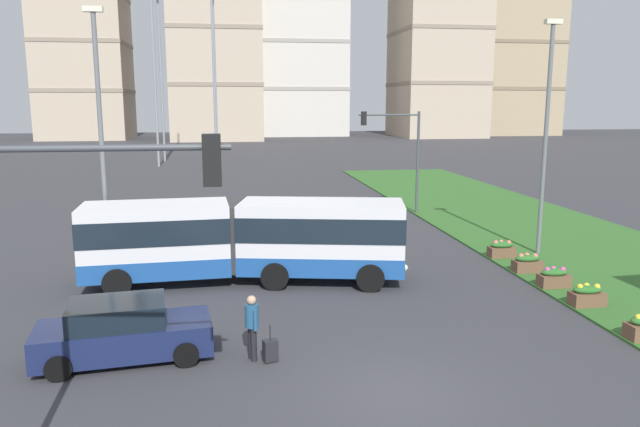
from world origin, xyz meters
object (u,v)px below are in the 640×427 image
at_px(flower_planter_1, 587,295).
at_px(streetlight_median, 546,130).
at_px(articulated_bus, 246,239).
at_px(rolling_suitcase, 270,350).
at_px(flower_planter_4, 502,249).
at_px(flower_planter_2, 554,277).
at_px(apartment_tower_westcentre, 215,34).
at_px(apartment_tower_centre, 297,23).
at_px(traffic_light_near_left, 63,261).
at_px(streetlight_left, 101,133).
at_px(flower_planter_3, 527,263).
at_px(apartment_tower_east, 502,24).
at_px(car_silver_hatch, 186,218).
at_px(apartment_tower_eastcentre, 439,7).
at_px(pedestrian_crossing, 252,323).
at_px(car_navy_sedan, 123,332).
at_px(traffic_light_far_right, 399,145).

distance_m(flower_planter_1, streetlight_median, 8.61).
xyz_separation_m(articulated_bus, flower_planter_1, (10.92, -4.53, -1.23)).
distance_m(rolling_suitcase, flower_planter_4, 13.82).
xyz_separation_m(flower_planter_2, apartment_tower_westcentre, (-13.64, 93.89, 18.44)).
bearing_deg(flower_planter_4, apartment_tower_centre, 88.52).
distance_m(traffic_light_near_left, apartment_tower_centre, 120.53).
xyz_separation_m(rolling_suitcase, streetlight_left, (-5.73, 9.23, 5.17)).
height_order(flower_planter_3, flower_planter_4, same).
distance_m(articulated_bus, apartment_tower_east, 118.21).
bearing_deg(streetlight_left, apartment_tower_westcentre, 88.34).
relative_size(flower_planter_2, traffic_light_near_left, 0.18).
bearing_deg(traffic_light_near_left, car_silver_hatch, 89.49).
height_order(traffic_light_near_left, apartment_tower_eastcentre, apartment_tower_eastcentre).
bearing_deg(flower_planter_2, flower_planter_4, 90.00).
relative_size(pedestrian_crossing, apartment_tower_centre, 0.04).
bearing_deg(apartment_tower_centre, pedestrian_crossing, -96.90).
height_order(car_navy_sedan, rolling_suitcase, car_navy_sedan).
height_order(articulated_bus, flower_planter_1, articulated_bus).
xyz_separation_m(streetlight_median, apartment_tower_centre, (0.78, 103.33, 17.26)).
relative_size(flower_planter_3, traffic_light_near_left, 0.18).
bearing_deg(streetlight_median, apartment_tower_eastcentre, 73.61).
bearing_deg(pedestrian_crossing, streetlight_median, 35.59).
bearing_deg(apartment_tower_centre, flower_planter_3, -91.45).
bearing_deg(traffic_light_near_left, flower_planter_4, 45.47).
bearing_deg(traffic_light_near_left, apartment_tower_centre, 81.97).
xyz_separation_m(flower_planter_4, apartment_tower_eastcentre, (29.23, 93.30, 24.47)).
bearing_deg(pedestrian_crossing, traffic_light_far_right, 64.43).
distance_m(car_silver_hatch, streetlight_left, 8.97).
relative_size(car_silver_hatch, streetlight_left, 0.45).
height_order(flower_planter_1, apartment_tower_east, apartment_tower_east).
bearing_deg(articulated_bus, rolling_suitcase, -86.61).
height_order(flower_planter_1, apartment_tower_centre, apartment_tower_centre).
bearing_deg(traffic_light_far_right, flower_planter_4, -81.73).
height_order(apartment_tower_centre, apartment_tower_east, apartment_tower_east).
bearing_deg(flower_planter_4, flower_planter_2, -90.00).
bearing_deg(rolling_suitcase, apartment_tower_westcentre, 91.83).
xyz_separation_m(articulated_bus, traffic_light_far_right, (9.35, 12.61, 2.53)).
bearing_deg(flower_planter_2, car_navy_sedan, -164.39).
bearing_deg(flower_planter_1, apartment_tower_eastcentre, 73.65).
height_order(rolling_suitcase, traffic_light_near_left, traffic_light_near_left).
relative_size(car_silver_hatch, flower_planter_2, 4.15).
relative_size(articulated_bus, streetlight_median, 1.20).
relative_size(streetlight_median, apartment_tower_centre, 0.22).
relative_size(traffic_light_near_left, apartment_tower_eastcentre, 0.12).
height_order(car_silver_hatch, apartment_tower_eastcentre, apartment_tower_eastcentre).
distance_m(articulated_bus, flower_planter_1, 11.89).
height_order(articulated_bus, traffic_light_far_right, traffic_light_far_right).
bearing_deg(streetlight_left, traffic_light_near_left, -81.07).
distance_m(flower_planter_1, apartment_tower_westcentre, 98.65).
bearing_deg(traffic_light_far_right, rolling_suitcase, -114.27).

